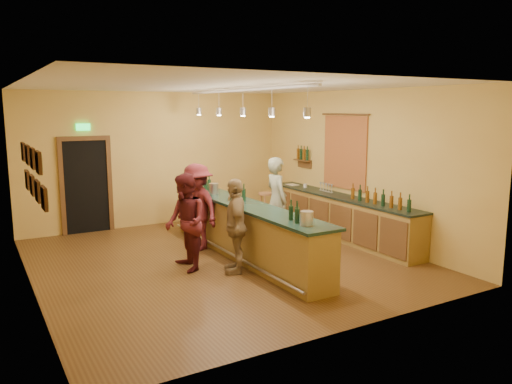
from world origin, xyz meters
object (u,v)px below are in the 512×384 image
back_counter (340,216)px  bar_stool (266,198)px  tasting_bar (243,226)px  customer_b (236,226)px  bartender (277,200)px  customer_a (186,223)px  customer_c (197,207)px

back_counter → bar_stool: 2.14m
tasting_bar → customer_b: 0.93m
back_counter → bartender: bartender is taller
tasting_bar → customer_a: 1.29m
customer_c → back_counter: bearing=61.1°
bartender → back_counter: bearing=-99.6°
back_counter → customer_b: 3.21m
bartender → customer_c: (-1.65, 0.36, -0.04)m
tasting_bar → bar_stool: size_ratio=6.65×
customer_b → bar_stool: bearing=165.0°
bartender → customer_a: bartender is taller
bartender → customer_a: bearing=113.1°
back_counter → bar_stool: (-0.67, 2.02, 0.14)m
customer_a → customer_b: customer_a is taller
customer_b → customer_c: size_ratio=0.94×
bartender → bar_stool: bearing=-18.8°
tasting_bar → customer_b: (-0.55, -0.72, 0.21)m
customer_b → customer_c: (0.00, 1.64, 0.05)m
tasting_bar → customer_b: customer_b is taller
back_counter → bartender: bearing=165.1°
bartender → customer_b: size_ratio=1.11×
back_counter → customer_c: (-3.06, 0.74, 0.38)m
tasting_bar → bar_stool: (1.83, 2.20, 0.02)m
customer_b → customer_c: 1.64m
customer_b → back_counter: bearing=130.6°
customer_a → customer_b: 0.88m
bartender → tasting_bar: bearing=122.1°
back_counter → customer_b: (-3.06, -0.91, 0.33)m
customer_c → bar_stool: customer_c is taller
customer_a → customer_b: size_ratio=1.04×
back_counter → customer_a: bearing=-174.2°
customer_c → bar_stool: (2.38, 1.28, -0.24)m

